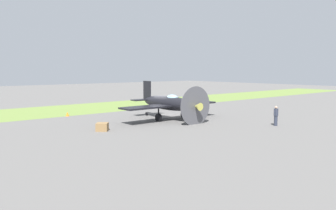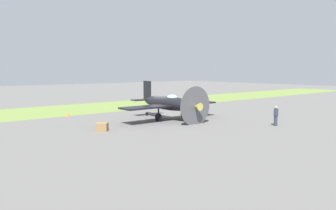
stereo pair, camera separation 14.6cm
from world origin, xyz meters
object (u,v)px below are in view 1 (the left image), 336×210
object	(u,v)px
ground_crew_chief	(276,115)
supply_crate	(102,127)
runway_marker_cone	(67,114)
airplane_lead	(169,103)

from	to	relation	value
ground_crew_chief	supply_crate	world-z (taller)	ground_crew_chief
supply_crate	runway_marker_cone	xyz separation A→B (m)	(-1.39, -9.86, -0.10)
airplane_lead	runway_marker_cone	bearing A→B (deg)	-51.86
ground_crew_chief	airplane_lead	bearing A→B (deg)	-64.60
airplane_lead	ground_crew_chief	size ratio (longest dim) A/B	6.21
airplane_lead	supply_crate	bearing A→B (deg)	9.02
supply_crate	runway_marker_cone	size ratio (longest dim) A/B	2.05
supply_crate	runway_marker_cone	bearing A→B (deg)	-98.00
supply_crate	ground_crew_chief	bearing A→B (deg)	149.35
airplane_lead	runway_marker_cone	world-z (taller)	airplane_lead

